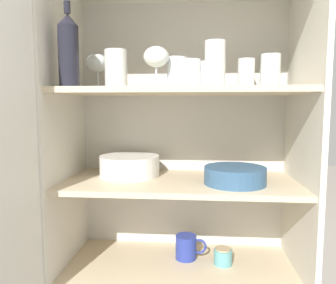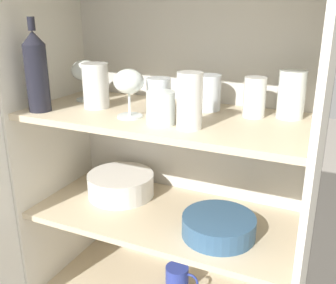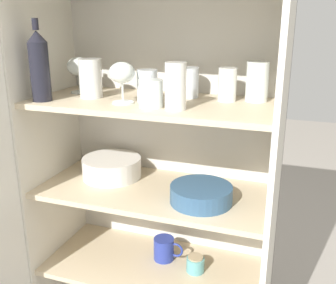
# 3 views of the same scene
# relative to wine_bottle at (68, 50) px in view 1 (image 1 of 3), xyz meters

# --- Properties ---
(cupboard_back_panel) EXTENTS (0.90, 0.02, 1.32)m
(cupboard_back_panel) POSITION_rel_wine_bottle_xyz_m (0.37, 0.34, -0.42)
(cupboard_back_panel) COLOR silver
(cupboard_back_panel) RESTS_ON ground_plane
(cupboard_side_left) EXTENTS (0.02, 0.43, 1.32)m
(cupboard_side_left) POSITION_rel_wine_bottle_xyz_m (-0.07, 0.13, -0.42)
(cupboard_side_left) COLOR silver
(cupboard_side_left) RESTS_ON ground_plane
(cupboard_side_right) EXTENTS (0.02, 0.43, 1.32)m
(cupboard_side_right) POSITION_rel_wine_bottle_xyz_m (0.81, 0.13, -0.42)
(cupboard_side_right) COLOR silver
(cupboard_side_right) RESTS_ON ground_plane
(shelf_board_lower) EXTENTS (0.86, 0.40, 0.02)m
(shelf_board_lower) POSITION_rel_wine_bottle_xyz_m (0.37, 0.13, -0.80)
(shelf_board_lower) COLOR beige
(shelf_board_middle) EXTENTS (0.86, 0.40, 0.02)m
(shelf_board_middle) POSITION_rel_wine_bottle_xyz_m (0.37, 0.13, -0.47)
(shelf_board_middle) COLOR beige
(shelf_board_upper) EXTENTS (0.86, 0.40, 0.02)m
(shelf_board_upper) POSITION_rel_wine_bottle_xyz_m (0.37, 0.13, -0.13)
(shelf_board_upper) COLOR beige
(tumbler_glass_0) EXTENTS (0.07, 0.07, 0.11)m
(tumbler_glass_0) POSITION_rel_wine_bottle_xyz_m (0.36, 0.11, -0.07)
(tumbler_glass_0) COLOR white
(tumbler_glass_0) RESTS_ON shelf_board_upper
(tumbler_glass_1) EXTENTS (0.08, 0.08, 0.14)m
(tumbler_glass_1) POSITION_rel_wine_bottle_xyz_m (0.71, 0.24, -0.05)
(tumbler_glass_1) COLOR white
(tumbler_glass_1) RESTS_ON shelf_board_upper
(tumbler_glass_2) EXTENTS (0.08, 0.08, 0.09)m
(tumbler_glass_2) POSITION_rel_wine_bottle_xyz_m (0.40, 0.03, -0.08)
(tumbler_glass_2) COLOR white
(tumbler_glass_2) RESTS_ON shelf_board_upper
(tumbler_glass_3) EXTENTS (0.06, 0.06, 0.12)m
(tumbler_glass_3) POSITION_rel_wine_bottle_xyz_m (0.61, 0.21, -0.06)
(tumbler_glass_3) COLOR white
(tumbler_glass_3) RESTS_ON shelf_board_upper
(tumbler_glass_4) EXTENTS (0.07, 0.07, 0.15)m
(tumbler_glass_4) POSITION_rel_wine_bottle_xyz_m (0.49, 0.03, -0.05)
(tumbler_glass_4) COLOR white
(tumbler_glass_4) RESTS_ON shelf_board_upper
(tumbler_glass_5) EXTENTS (0.08, 0.08, 0.11)m
(tumbler_glass_5) POSITION_rel_wine_bottle_xyz_m (0.46, 0.23, -0.07)
(tumbler_glass_5) COLOR white
(tumbler_glass_5) RESTS_ON shelf_board_upper
(tumbler_glass_6) EXTENTS (0.08, 0.08, 0.14)m
(tumbler_glass_6) POSITION_rel_wine_bottle_xyz_m (0.13, 0.11, -0.05)
(tumbler_glass_6) COLOR white
(tumbler_glass_6) RESTS_ON shelf_board_upper
(wine_glass_0) EXTENTS (0.09, 0.09, 0.14)m
(wine_glass_0) POSITION_rel_wine_bottle_xyz_m (0.29, 0.05, -0.02)
(wine_glass_0) COLOR white
(wine_glass_0) RESTS_ON shelf_board_upper
(wine_glass_1) EXTENTS (0.09, 0.09, 0.14)m
(wine_glass_1) POSITION_rel_wine_bottle_xyz_m (0.04, 0.18, -0.03)
(wine_glass_1) COLOR white
(wine_glass_1) RESTS_ON shelf_board_upper
(wine_bottle) EXTENTS (0.07, 0.07, 0.28)m
(wine_bottle) POSITION_rel_wine_bottle_xyz_m (0.00, 0.00, 0.00)
(wine_bottle) COLOR black
(wine_bottle) RESTS_ON shelf_board_upper
(plate_stack_white) EXTENTS (0.24, 0.24, 0.08)m
(plate_stack_white) POSITION_rel_wine_bottle_xyz_m (0.16, 0.18, -0.42)
(plate_stack_white) COLOR white
(plate_stack_white) RESTS_ON shelf_board_middle
(mixing_bowl_large) EXTENTS (0.22, 0.22, 0.06)m
(mixing_bowl_large) POSITION_rel_wine_bottle_xyz_m (0.57, 0.08, -0.43)
(mixing_bowl_large) COLOR #33567A
(mixing_bowl_large) RESTS_ON shelf_board_middle
(coffee_mug_primary) EXTENTS (0.12, 0.08, 0.09)m
(coffee_mug_primary) POSITION_rel_wine_bottle_xyz_m (0.39, 0.18, -0.75)
(coffee_mug_primary) COLOR #283893
(coffee_mug_primary) RESTS_ON shelf_board_lower
(storage_jar) EXTENTS (0.07, 0.07, 0.07)m
(storage_jar) POSITION_rel_wine_bottle_xyz_m (0.53, 0.14, -0.76)
(storage_jar) COLOR #5BA3A8
(storage_jar) RESTS_ON shelf_board_lower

